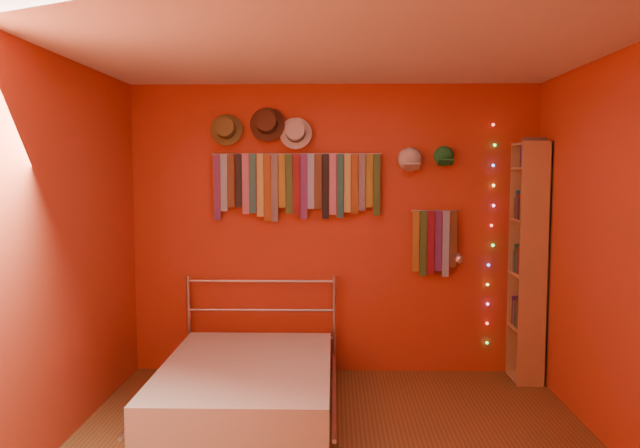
# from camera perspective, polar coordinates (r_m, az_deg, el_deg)

# --- Properties ---
(back_wall) EXTENTS (3.50, 0.02, 2.50)m
(back_wall) POSITION_cam_1_polar(r_m,az_deg,el_deg) (5.41, 1.27, -0.54)
(back_wall) COLOR #A11E1A
(back_wall) RESTS_ON ground
(right_wall) EXTENTS (0.02, 3.50, 2.50)m
(right_wall) POSITION_cam_1_polar(r_m,az_deg,el_deg) (4.07, 26.74, -2.87)
(right_wall) COLOR #A11E1A
(right_wall) RESTS_ON ground
(left_wall) EXTENTS (0.02, 3.50, 2.50)m
(left_wall) POSITION_cam_1_polar(r_m,az_deg,el_deg) (4.07, -24.24, -2.77)
(left_wall) COLOR #A11E1A
(left_wall) RESTS_ON ground
(ceiling) EXTENTS (3.50, 3.50, 0.02)m
(ceiling) POSITION_cam_1_polar(r_m,az_deg,el_deg) (3.71, 1.27, 16.34)
(ceiling) COLOR white
(ceiling) RESTS_ON back_wall
(tie_rack) EXTENTS (1.45, 0.03, 0.59)m
(tie_rack) POSITION_cam_1_polar(r_m,az_deg,el_deg) (5.34, -2.20, 3.80)
(tie_rack) COLOR #B8B9BE
(tie_rack) RESTS_ON back_wall
(small_tie_rack) EXTENTS (0.40, 0.03, 0.57)m
(small_tie_rack) POSITION_cam_1_polar(r_m,az_deg,el_deg) (5.43, 10.41, -1.50)
(small_tie_rack) COLOR #B8B9BE
(small_tie_rack) RESTS_ON back_wall
(fedora_olive) EXTENTS (0.28, 0.15, 0.27)m
(fedora_olive) POSITION_cam_1_polar(r_m,az_deg,el_deg) (5.39, -8.61, 8.61)
(fedora_olive) COLOR brown
(fedora_olive) RESTS_ON back_wall
(fedora_brown) EXTENTS (0.30, 0.16, 0.29)m
(fedora_brown) POSITION_cam_1_polar(r_m,az_deg,el_deg) (5.34, -4.89, 9.18)
(fedora_brown) COLOR #462619
(fedora_brown) RESTS_ON back_wall
(fedora_white) EXTENTS (0.28, 0.15, 0.27)m
(fedora_white) POSITION_cam_1_polar(r_m,az_deg,el_deg) (5.32, -2.26, 8.40)
(fedora_white) COLOR beige
(fedora_white) RESTS_ON back_wall
(cap_white) EXTENTS (0.19, 0.24, 0.19)m
(cap_white) POSITION_cam_1_polar(r_m,az_deg,el_deg) (5.38, 8.22, 5.84)
(cap_white) COLOR beige
(cap_white) RESTS_ON back_wall
(cap_green) EXTENTS (0.18, 0.22, 0.18)m
(cap_green) POSITION_cam_1_polar(r_m,az_deg,el_deg) (5.42, 11.24, 6.09)
(cap_green) COLOR #1B7D35
(cap_green) RESTS_ON back_wall
(fairy_lights) EXTENTS (0.06, 0.02, 1.91)m
(fairy_lights) POSITION_cam_1_polar(r_m,az_deg,el_deg) (5.54, 15.35, -1.01)
(fairy_lights) COLOR #FF3333
(fairy_lights) RESTS_ON back_wall
(reading_lamp) EXTENTS (0.07, 0.32, 0.09)m
(reading_lamp) POSITION_cam_1_polar(r_m,az_deg,el_deg) (5.30, 12.52, -3.12)
(reading_lamp) COLOR #B8B9BE
(reading_lamp) RESTS_ON back_wall
(bookshelf) EXTENTS (0.25, 0.34, 2.00)m
(bookshelf) POSITION_cam_1_polar(r_m,az_deg,el_deg) (5.48, 18.90, -3.19)
(bookshelf) COLOR #AF7B4F
(bookshelf) RESTS_ON ground
(bed) EXTENTS (1.30, 1.79, 0.86)m
(bed) POSITION_cam_1_polar(r_m,az_deg,el_deg) (4.70, -6.70, -14.52)
(bed) COLOR #B8B9BE
(bed) RESTS_ON ground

